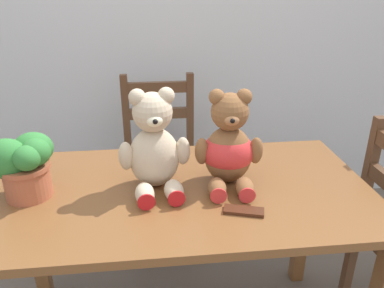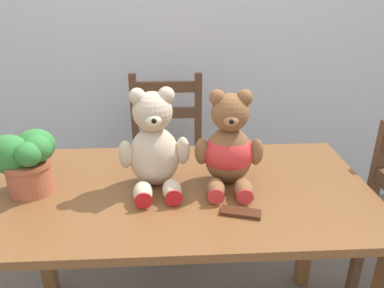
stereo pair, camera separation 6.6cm
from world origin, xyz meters
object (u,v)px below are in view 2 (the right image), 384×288
wooden_chair_behind (168,165)px  teddy_bear_left (154,146)px  chocolate_bar (241,212)px  potted_plant (25,158)px  teddy_bear_right (229,148)px

wooden_chair_behind → teddy_bear_left: bearing=87.5°
teddy_bear_left → chocolate_bar: bearing=138.1°
potted_plant → chocolate_bar: bearing=-14.5°
wooden_chair_behind → teddy_bear_left: (-0.03, -0.74, 0.45)m
teddy_bear_left → chocolate_bar: 0.37m
teddy_bear_right → chocolate_bar: bearing=98.3°
teddy_bear_right → potted_plant: size_ratio=1.59×
wooden_chair_behind → teddy_bear_left: size_ratio=2.73×
teddy_bear_right → potted_plant: 0.70m
teddy_bear_right → chocolate_bar: 0.24m
teddy_bear_left → chocolate_bar: teddy_bear_left is taller
teddy_bear_right → chocolate_bar: teddy_bear_right is taller
wooden_chair_behind → teddy_bear_right: teddy_bear_right is taller
teddy_bear_left → teddy_bear_right: bearing=175.1°
teddy_bear_left → potted_plant: size_ratio=1.64×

